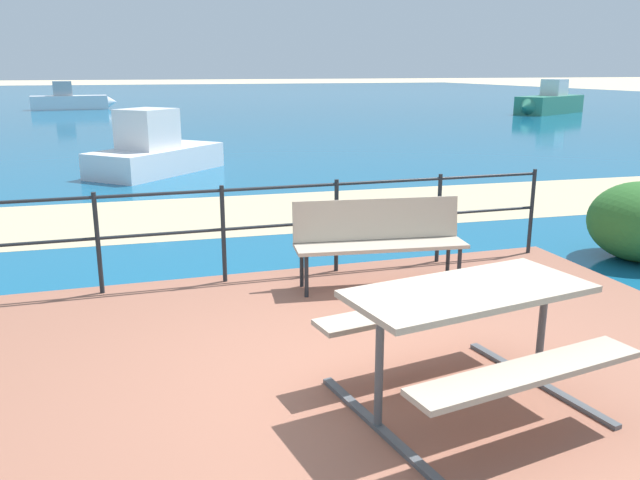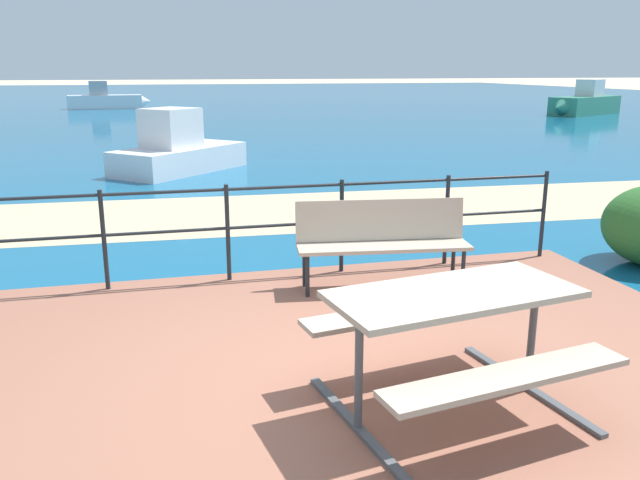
# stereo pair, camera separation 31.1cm
# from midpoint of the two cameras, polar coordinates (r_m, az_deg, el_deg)

# --- Properties ---
(ground_plane) EXTENTS (240.00, 240.00, 0.00)m
(ground_plane) POSITION_cam_midpoint_polar(r_m,az_deg,el_deg) (4.59, 1.98, -12.87)
(ground_plane) COLOR beige
(patio_paving) EXTENTS (6.40, 5.20, 0.06)m
(patio_paving) POSITION_cam_midpoint_polar(r_m,az_deg,el_deg) (4.58, 1.98, -12.54)
(patio_paving) COLOR #935B47
(patio_paving) RESTS_ON ground
(sea_water) EXTENTS (90.00, 90.00, 0.01)m
(sea_water) POSITION_cam_midpoint_polar(r_m,az_deg,el_deg) (43.91, -15.64, 11.67)
(sea_water) COLOR #145B84
(sea_water) RESTS_ON ground
(beach_strip) EXTENTS (54.07, 5.09, 0.01)m
(beach_strip) POSITION_cam_midpoint_polar(r_m,az_deg,el_deg) (9.83, -8.84, 2.25)
(beach_strip) COLOR tan
(beach_strip) RESTS_ON ground
(picnic_table) EXTENTS (1.71, 1.55, 0.79)m
(picnic_table) POSITION_cam_midpoint_polar(r_m,az_deg,el_deg) (4.07, 10.80, -6.81)
(picnic_table) COLOR tan
(picnic_table) RESTS_ON patio_paving
(park_bench) EXTENTS (1.70, 0.62, 0.85)m
(park_bench) POSITION_cam_midpoint_polar(r_m,az_deg,el_deg) (6.29, 3.81, 0.45)
(park_bench) COLOR tan
(park_bench) RESTS_ON patio_paving
(railing_fence) EXTENTS (5.94, 0.04, 0.98)m
(railing_fence) POSITION_cam_midpoint_polar(r_m,az_deg,el_deg) (6.54, -4.82, 1.95)
(railing_fence) COLOR #1E2328
(railing_fence) RESTS_ON patio_paving
(boat_near) EXTENTS (4.33, 1.49, 1.45)m
(boat_near) POSITION_cam_midpoint_polar(r_m,az_deg,el_deg) (36.98, -21.41, 11.42)
(boat_near) COLOR silver
(boat_near) RESTS_ON sea_water
(boat_mid) EXTENTS (3.03, 3.07, 1.33)m
(boat_mid) POSITION_cam_midpoint_polar(r_m,az_deg,el_deg) (14.02, -14.88, 7.53)
(boat_mid) COLOR silver
(boat_mid) RESTS_ON sea_water
(boat_far) EXTENTS (4.73, 3.24, 1.60)m
(boat_far) POSITION_cam_midpoint_polar(r_m,az_deg,el_deg) (33.27, 19.34, 11.39)
(boat_far) COLOR #338466
(boat_far) RESTS_ON sea_water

